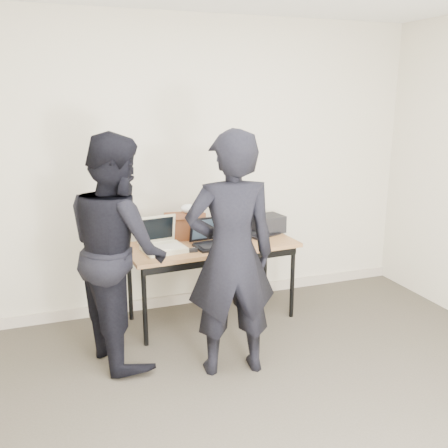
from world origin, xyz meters
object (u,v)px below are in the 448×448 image
leather_satchel (185,225)px  person_observer (118,249)px  laptop_right (257,228)px  equipment_box (267,224)px  person_typist (231,256)px  laptop_beige (162,244)px  desk (212,250)px  laptop_center (211,240)px

leather_satchel → person_observer: 0.92m
laptop_right → equipment_box: 0.13m
person_typist → laptop_right: bearing=-114.6°
laptop_beige → person_observer: size_ratio=0.22×
person_typist → leather_satchel: bearing=-80.4°
desk → person_observer: person_observer is taller
desk → person_observer: bearing=-159.7°
laptop_beige → equipment_box: size_ratio=1.36×
laptop_center → equipment_box: (0.65, 0.25, 0.03)m
desk → person_typist: bearing=-102.9°
laptop_beige → equipment_box: 1.11m
laptop_beige → laptop_right: 0.98m
laptop_right → laptop_beige: bearing=170.5°
laptop_beige → laptop_right: (0.96, 0.19, -0.00)m
laptop_center → laptop_right: (0.53, 0.22, -0.00)m
person_observer → laptop_beige: bearing=-62.1°
leather_satchel → equipment_box: bearing=3.6°
leather_satchel → desk: bearing=-45.4°
laptop_center → equipment_box: size_ratio=1.22×
person_typist → equipment_box: bearing=-118.5°
laptop_center → leather_satchel: bearing=113.2°
laptop_center → equipment_box: 0.70m
person_typist → desk: bearing=-91.7°
laptop_beige → person_typist: size_ratio=0.21×
laptop_center → leather_satchel: 0.33m
desk → person_observer: 0.97m
laptop_beige → person_observer: bearing=-147.3°
leather_satchel → person_typist: size_ratio=0.21×
equipment_box → person_typist: (-0.77, -1.06, 0.09)m
laptop_center → person_typist: bearing=-104.3°
laptop_center → equipment_box: laptop_center is taller
laptop_beige → laptop_right: laptop_beige is taller
laptop_right → person_observer: person_observer is taller
laptop_right → leather_satchel: (-0.69, 0.06, 0.08)m
laptop_beige → laptop_center: laptop_beige is taller
desk → laptop_beige: 0.47m
laptop_beige → leather_satchel: (0.27, 0.25, 0.07)m
laptop_beige → equipment_box: laptop_beige is taller
laptop_beige → laptop_center: 0.43m
laptop_beige → equipment_box: (1.08, 0.22, 0.03)m
equipment_box → person_observer: 1.61m
laptop_center → person_typist: (-0.12, -0.81, 0.12)m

